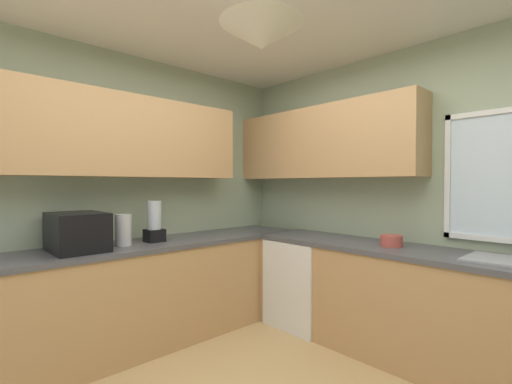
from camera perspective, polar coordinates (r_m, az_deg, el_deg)
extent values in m
cube|color=#9EAD8E|center=(3.37, 23.80, -0.50)|extent=(3.82, 0.06, 2.58)
cube|color=#9EAD8E|center=(3.46, -21.24, -0.44)|extent=(0.06, 3.70, 2.58)
cube|color=white|center=(3.22, 28.65, 2.23)|extent=(0.04, 0.04, 0.98)
cube|color=tan|center=(3.23, -23.39, 8.51)|extent=(0.32, 2.51, 0.70)
cube|color=tan|center=(3.65, 10.43, 7.75)|extent=(2.03, 0.32, 0.70)
cone|color=silver|center=(2.00, 0.90, 23.97)|extent=(0.44, 0.44, 0.14)
cube|color=tan|center=(3.29, -18.83, -15.90)|extent=(0.62, 3.28, 0.84)
cube|color=#4C4C51|center=(3.18, -18.89, -8.31)|extent=(0.65, 3.31, 0.04)
cube|color=tan|center=(3.13, 24.78, -16.84)|extent=(2.88, 0.62, 0.84)
cube|color=#4C4C51|center=(3.02, 24.86, -8.87)|extent=(2.91, 0.65, 0.04)
cube|color=white|center=(3.64, 8.00, -14.17)|extent=(0.60, 0.60, 0.84)
cube|color=black|center=(3.01, -26.97, -5.77)|extent=(0.48, 0.36, 0.29)
cylinder|color=#B7B7BC|center=(3.10, -20.68, -5.78)|extent=(0.13, 0.13, 0.26)
cylinder|color=#B74C42|center=(3.10, 21.08, -7.37)|extent=(0.17, 0.17, 0.09)
cube|color=black|center=(3.25, -16.12, -6.77)|extent=(0.15, 0.15, 0.11)
cylinder|color=#B2BCC6|center=(3.23, -16.14, -3.60)|extent=(0.12, 0.12, 0.25)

